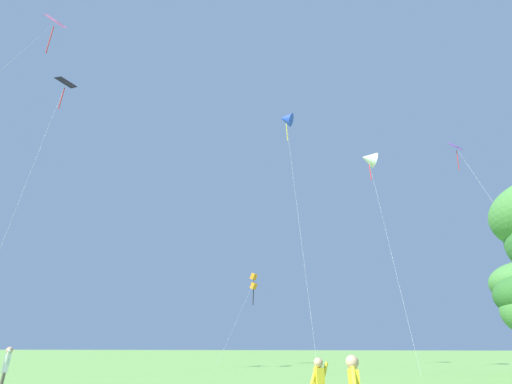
{
  "coord_description": "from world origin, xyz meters",
  "views": [
    {
      "loc": [
        1.49,
        -4.39,
        1.76
      ],
      "look_at": [
        -4.57,
        27.86,
        15.77
      ],
      "focal_mm": 25.45,
      "sensor_mm": 36.0,
      "label": 1
    }
  ],
  "objects": [
    {
      "name": "kite_purple_streamer",
      "position": [
        16.1,
        31.76,
        19.8
      ],
      "size": [
        2.88,
        8.72,
        21.78
      ],
      "color": "purple",
      "rests_on": "ground_plane"
    },
    {
      "name": "kite_black_large",
      "position": [
        -20.79,
        18.68,
        23.14
      ],
      "size": [
        3.51,
        6.46,
        25.2
      ],
      "color": "black",
      "rests_on": "ground_plane"
    },
    {
      "name": "person_in_blue_jacket",
      "position": [
        -10.64,
        8.8,
        1.05
      ],
      "size": [
        0.43,
        0.48,
        1.75
      ],
      "color": "#665B4C",
      "rests_on": "ground_plane"
    },
    {
      "name": "kite_white_distant",
      "position": [
        6.93,
        31.02,
        20.0
      ],
      "size": [
        2.1,
        8.1,
        20.98
      ],
      "color": "white",
      "rests_on": "ground_plane"
    },
    {
      "name": "kite_blue_delta",
      "position": [
        -1.67,
        31.61,
        26.46
      ],
      "size": [
        3.25,
        10.07,
        27.48
      ],
      "color": "blue",
      "rests_on": "ground_plane"
    },
    {
      "name": "kite_orange_box",
      "position": [
        -6.63,
        37.3,
        8.61
      ],
      "size": [
        1.79,
        10.32,
        9.63
      ],
      "color": "orange",
      "rests_on": "ground_plane"
    },
    {
      "name": "kite_pink_low",
      "position": [
        -21.18,
        15.92,
        27.73
      ],
      "size": [
        2.72,
        13.08,
        30.15
      ],
      "color": "pink",
      "rests_on": "ground_plane"
    }
  ]
}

